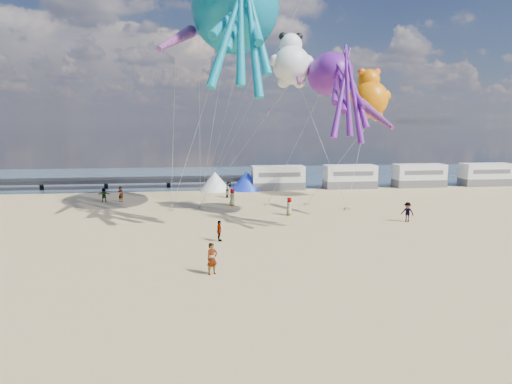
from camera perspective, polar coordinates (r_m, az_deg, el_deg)
name	(u,v)px	position (r m, az deg, el deg)	size (l,w,h in m)	color
ground	(303,338)	(19.26, 5.93, -17.72)	(120.00, 120.00, 0.00)	#D7B97C
water	(224,176)	(72.38, -4.01, 2.00)	(120.00, 120.00, 0.00)	#324B60
pier	(8,182)	(65.74, -28.58, 1.11)	(60.00, 3.00, 0.50)	black
motorhome_0	(278,178)	(58.07, 2.75, 1.79)	(6.60, 2.50, 3.00)	silver
motorhome_1	(350,177)	(60.44, 11.66, 1.90)	(6.60, 2.50, 3.00)	silver
motorhome_2	(419,176)	(64.15, 19.72, 1.95)	(6.60, 2.50, 3.00)	silver
motorhome_3	(486,174)	(68.97, 26.78, 1.97)	(6.60, 2.50, 3.00)	silver
tent_white	(215,181)	(57.27, -5.16, 1.37)	(4.00, 4.00, 2.40)	white
tent_blue	(247,181)	(57.55, -1.18, 1.44)	(4.00, 4.00, 2.40)	#1933CC
standing_person	(212,259)	(26.12, -5.52, -8.31)	(0.67, 0.44, 1.83)	tan
beachgoer_0	(289,206)	(42.16, 4.18, -1.80)	(0.61, 0.40, 1.68)	#7F6659
beachgoer_1	(229,190)	(51.95, -3.43, 0.30)	(0.89, 0.58, 1.83)	#7F6659
beachgoer_2	(407,212)	(41.44, 18.40, -2.39)	(0.83, 0.65, 1.71)	#7F6659
beachgoer_3	(219,231)	(33.15, -4.61, -4.87)	(0.99, 0.57, 1.53)	#7F6659
beachgoer_4	(104,195)	(51.82, -18.47, -0.33)	(0.89, 0.37, 1.51)	#7F6659
beachgoer_5	(121,194)	(51.11, -16.55, -0.25)	(1.59, 0.51, 1.72)	#7F6659
beachgoer_6	(232,197)	(46.89, -3.01, -0.66)	(0.64, 0.42, 1.76)	#7F6659
sandbag_a	(171,210)	(44.89, -10.56, -2.22)	(0.50, 0.35, 0.22)	gray
sandbag_b	(267,204)	(47.06, 1.42, -1.57)	(0.50, 0.35, 0.22)	gray
sandbag_c	(347,209)	(45.64, 11.29, -2.06)	(0.50, 0.35, 0.22)	gray
sandbag_d	(307,204)	(47.68, 6.37, -1.48)	(0.50, 0.35, 0.22)	gray
sandbag_e	(200,207)	(45.95, -6.96, -1.88)	(0.50, 0.35, 0.22)	gray
kite_octopus_teal	(235,9)	(43.52, -2.65, 21.89)	(5.36, 12.51, 14.30)	#087B95
kite_octopus_purple	(330,74)	(40.61, 9.22, 14.33)	(3.72, 8.68, 9.92)	#611A8D
kite_panda	(292,65)	(41.31, 4.47, 15.52)	(4.01, 3.77, 5.66)	white
kite_teddy_orange	(370,100)	(51.30, 14.06, 11.15)	(4.71, 4.43, 6.65)	orange
windsock_left	(176,39)	(40.84, -9.95, 18.28)	(1.10, 7.46, 7.46)	red
windsock_mid	(376,115)	(42.19, 14.72, 9.30)	(1.00, 5.31, 5.31)	red
windsock_right	(298,72)	(41.28, 5.31, 14.66)	(0.90, 4.84, 4.84)	red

